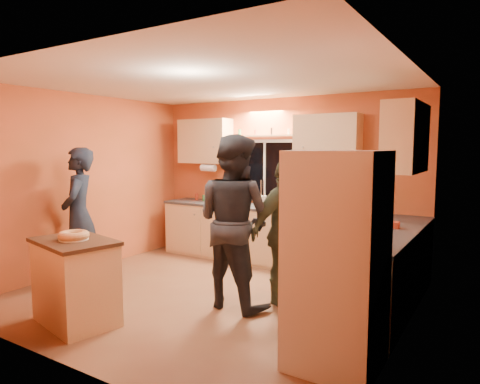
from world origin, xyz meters
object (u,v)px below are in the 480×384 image
Objects in this scene: person_center at (234,221)px; person_right at (285,232)px; person_left at (79,215)px; island at (76,281)px; refrigerator at (337,261)px.

person_center is 1.16× the size of person_right.
island is at bearing 13.09° from person_left.
refrigerator is 1.49m from person_right.
person_left is 0.93× the size of person_center.
person_center is at bearing 153.95° from refrigerator.
person_right is at bearing 59.25° from island.
refrigerator is at bearing 46.89° from person_left.
person_left is 1.07× the size of person_right.
person_right is at bearing 132.73° from refrigerator.
refrigerator is 0.99× the size of person_left.
refrigerator is 1.63m from person_center.
island is 0.52× the size of person_center.
person_left reaches higher than person_right.
person_center reaches higher than person_left.
island is at bearing 55.16° from person_center.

